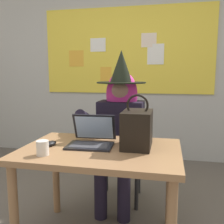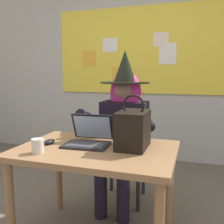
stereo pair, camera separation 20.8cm
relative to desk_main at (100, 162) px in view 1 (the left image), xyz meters
The scene contains 8 objects.
wall_back_bulletin 2.22m from the desk_main, 93.97° to the left, with size 6.14×2.22×2.96m.
desk_main is the anchor object (origin of this frame).
chair_at_desk 0.75m from the desk_main, 88.60° to the left, with size 0.44×0.44×0.90m.
person_costumed 0.65m from the desk_main, 87.98° to the left, with size 0.59×0.69×1.44m.
laptop 0.19m from the desk_main, 139.39° to the left, with size 0.34×0.32×0.22m.
computer_mouse 0.38m from the desk_main, behind, with size 0.06×0.10×0.03m, color black.
handbag 0.35m from the desk_main, 19.16° to the left, with size 0.20×0.30×0.38m.
coffee_mug 0.42m from the desk_main, 144.63° to the right, with size 0.08×0.08×0.10m, color silver.
Camera 1 is at (0.59, -1.59, 1.23)m, focal length 41.09 mm.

